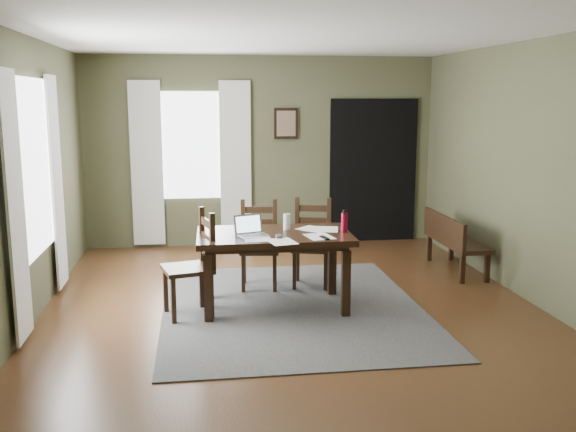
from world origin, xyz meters
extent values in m
cube|color=#492C16|center=(0.00, 0.00, -0.01)|extent=(5.00, 6.00, 0.01)
cube|color=#4C4E32|center=(0.00, 3.00, 1.35)|extent=(5.00, 0.02, 2.70)
cube|color=#4C4E32|center=(0.00, -3.00, 1.35)|extent=(5.00, 0.02, 2.70)
cube|color=#4C4E32|center=(-2.50, 0.00, 1.35)|extent=(0.02, 6.00, 2.70)
cube|color=#4C4E32|center=(2.50, 0.00, 1.35)|extent=(0.02, 6.00, 2.70)
cube|color=white|center=(0.00, 0.00, 2.70)|extent=(5.00, 6.00, 0.02)
cube|color=#414141|center=(0.00, 0.00, 0.01)|extent=(2.60, 3.20, 0.01)
cube|color=black|center=(-0.18, 0.05, 0.75)|extent=(1.55, 0.95, 0.06)
cube|color=black|center=(-0.18, 0.05, 0.69)|extent=(1.39, 0.79, 0.05)
cube|color=black|center=(-0.85, -0.30, 0.34)|extent=(0.08, 0.08, 0.65)
cube|color=black|center=(-0.83, 0.42, 0.34)|extent=(0.08, 0.08, 0.65)
cube|color=black|center=(0.48, -0.33, 0.34)|extent=(0.08, 0.08, 0.65)
cube|color=black|center=(0.50, 0.39, 0.34)|extent=(0.08, 0.08, 0.65)
cube|color=black|center=(-1.04, -0.09, 0.47)|extent=(0.55, 0.55, 0.04)
cube|color=black|center=(-1.26, 0.04, 0.23)|extent=(0.05, 0.05, 0.44)
cube|color=black|center=(-0.91, 0.13, 0.23)|extent=(0.05, 0.05, 0.44)
cube|color=black|center=(-1.17, -0.31, 0.23)|extent=(0.05, 0.05, 0.44)
cube|color=black|center=(-0.82, -0.22, 0.23)|extent=(0.05, 0.05, 0.44)
cube|color=black|center=(-0.89, 0.15, 0.76)|extent=(0.06, 0.06, 0.56)
cube|color=black|center=(-0.80, -0.23, 0.76)|extent=(0.06, 0.06, 0.56)
cube|color=black|center=(-0.84, -0.04, 0.61)|extent=(0.11, 0.33, 0.08)
cube|color=black|center=(-0.84, -0.04, 0.76)|extent=(0.11, 0.33, 0.08)
cube|color=black|center=(-0.84, -0.04, 0.92)|extent=(0.11, 0.33, 0.08)
cube|color=black|center=(-0.26, 0.74, 0.45)|extent=(0.47, 0.47, 0.04)
cube|color=black|center=(-0.45, 0.58, 0.22)|extent=(0.04, 0.04, 0.42)
cube|color=black|center=(-0.42, 0.93, 0.22)|extent=(0.04, 0.04, 0.42)
cube|color=black|center=(-0.11, 0.55, 0.22)|extent=(0.04, 0.04, 0.42)
cube|color=black|center=(-0.07, 0.89, 0.22)|extent=(0.04, 0.04, 0.42)
cube|color=black|center=(-0.42, 0.95, 0.72)|extent=(0.05, 0.05, 0.53)
cube|color=black|center=(-0.06, 0.91, 0.72)|extent=(0.05, 0.05, 0.53)
cube|color=black|center=(-0.24, 0.93, 0.58)|extent=(0.31, 0.06, 0.07)
cube|color=black|center=(-0.24, 0.93, 0.72)|extent=(0.31, 0.06, 0.07)
cube|color=black|center=(-0.24, 0.93, 0.86)|extent=(0.31, 0.06, 0.07)
cube|color=black|center=(0.33, 0.73, 0.45)|extent=(0.52, 0.52, 0.04)
cube|color=black|center=(0.12, 0.61, 0.22)|extent=(0.05, 0.05, 0.42)
cube|color=black|center=(0.21, 0.95, 0.22)|extent=(0.05, 0.05, 0.42)
cube|color=black|center=(0.45, 0.52, 0.22)|extent=(0.05, 0.05, 0.42)
cube|color=black|center=(0.54, 0.86, 0.22)|extent=(0.05, 0.05, 0.42)
cube|color=black|center=(0.20, 0.97, 0.72)|extent=(0.06, 0.06, 0.53)
cube|color=black|center=(0.56, 0.87, 0.72)|extent=(0.06, 0.06, 0.53)
cube|color=black|center=(0.38, 0.92, 0.58)|extent=(0.31, 0.11, 0.07)
cube|color=black|center=(0.38, 0.92, 0.72)|extent=(0.31, 0.11, 0.07)
cube|color=black|center=(0.38, 0.92, 0.87)|extent=(0.31, 0.11, 0.07)
cube|color=black|center=(2.22, 1.13, 0.37)|extent=(0.40, 1.24, 0.05)
cube|color=black|center=(2.37, 0.60, 0.17)|extent=(0.05, 0.05, 0.35)
cube|color=black|center=(2.07, 0.60, 0.17)|extent=(0.05, 0.05, 0.35)
cube|color=black|center=(2.37, 1.67, 0.17)|extent=(0.05, 0.05, 0.35)
cube|color=black|center=(2.07, 1.67, 0.17)|extent=(0.05, 0.05, 0.35)
cube|color=black|center=(2.04, 1.13, 0.55)|extent=(0.04, 1.24, 0.30)
cube|color=#B7B7BC|center=(-0.40, -0.08, 0.79)|extent=(0.34, 0.29, 0.01)
cube|color=#B7B7BC|center=(-0.44, 0.02, 0.88)|extent=(0.29, 0.14, 0.19)
cube|color=silver|center=(-0.44, 0.02, 0.88)|extent=(0.25, 0.12, 0.16)
cube|color=#3F3F42|center=(-0.40, -0.09, 0.79)|extent=(0.27, 0.19, 0.00)
cube|color=#3F3F42|center=(-0.16, -0.19, 0.79)|extent=(0.06, 0.09, 0.03)
cube|color=black|center=(0.27, -0.28, 0.79)|extent=(0.07, 0.16, 0.02)
cylinder|color=silver|center=(-0.03, 0.20, 0.86)|extent=(0.09, 0.09, 0.17)
cylinder|color=maroon|center=(0.53, -0.01, 0.88)|extent=(0.09, 0.09, 0.20)
cylinder|color=black|center=(0.53, -0.01, 0.99)|extent=(0.05, 0.05, 0.03)
cube|color=white|center=(-0.37, -0.18, 0.78)|extent=(0.26, 0.33, 0.00)
cube|color=white|center=(0.24, -0.19, 0.78)|extent=(0.29, 0.35, 0.00)
cube|color=white|center=(0.26, 0.17, 0.78)|extent=(0.41, 0.41, 0.00)
cube|color=white|center=(0.38, 0.15, 0.78)|extent=(0.29, 0.34, 0.00)
cube|color=white|center=(-0.15, -0.36, 0.78)|extent=(0.30, 0.35, 0.00)
cube|color=white|center=(-2.47, 0.20, 1.45)|extent=(0.01, 1.30, 1.70)
cube|color=white|center=(-1.00, 2.97, 1.45)|extent=(1.00, 0.01, 1.50)
cube|color=silver|center=(-2.44, -0.62, 1.20)|extent=(0.03, 0.48, 2.30)
cube|color=silver|center=(-2.44, 1.02, 1.20)|extent=(0.03, 0.48, 2.30)
cube|color=silver|center=(-1.62, 2.94, 1.20)|extent=(0.44, 0.03, 2.30)
cube|color=silver|center=(-0.38, 2.94, 1.20)|extent=(0.44, 0.03, 2.30)
cube|color=black|center=(0.35, 2.97, 1.75)|extent=(0.34, 0.03, 0.44)
cube|color=brown|center=(0.35, 2.96, 1.75)|extent=(0.27, 0.01, 0.36)
cube|color=black|center=(1.65, 2.97, 1.05)|extent=(1.30, 0.03, 2.10)
camera|label=1|loc=(-0.92, -6.18, 2.11)|focal=40.00mm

